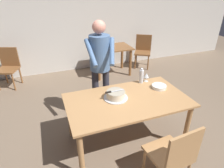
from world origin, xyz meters
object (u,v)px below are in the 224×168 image
at_px(cake_on_platter, 116,95).
at_px(chair_near_side, 173,154).
at_px(background_chair_1, 8,66).
at_px(water_bottle, 141,76).
at_px(background_chair_0, 143,50).
at_px(person_cutting_cake, 100,62).
at_px(cake_knife, 111,92).
at_px(wine_glass_near, 147,76).
at_px(background_table, 111,53).
at_px(plate_stack, 159,87).
at_px(main_dining_table, 127,105).

xyz_separation_m(cake_on_platter, chair_near_side, (0.32, -0.94, -0.31)).
distance_m(cake_on_platter, background_chair_1, 3.07).
xyz_separation_m(water_bottle, background_chair_0, (1.29, 2.26, -0.37)).
bearing_deg(person_cutting_cake, water_bottle, -26.91).
xyz_separation_m(cake_on_platter, person_cutting_cake, (-0.03, 0.60, 0.27)).
relative_size(cake_on_platter, water_bottle, 1.36).
distance_m(water_bottle, background_chair_0, 2.62).
relative_size(water_bottle, background_chair_0, 0.28).
height_order(chair_near_side, background_chair_1, same).
bearing_deg(cake_knife, chair_near_side, -67.54).
distance_m(cake_knife, wine_glass_near, 0.80).
distance_m(chair_near_side, background_table, 3.33).
bearing_deg(plate_stack, background_chair_0, 66.12).
height_order(chair_near_side, background_table, chair_near_side).
bearing_deg(cake_on_platter, background_chair_1, 123.08).
bearing_deg(water_bottle, person_cutting_cake, 153.09).
bearing_deg(water_bottle, background_chair_0, 60.29).
bearing_deg(plate_stack, cake_on_platter, -176.83).
bearing_deg(background_table, main_dining_table, -105.15).
bearing_deg(background_table, cake_knife, -110.40).
distance_m(chair_near_side, background_chair_0, 3.82).
xyz_separation_m(plate_stack, wine_glass_near, (-0.07, 0.27, 0.08)).
distance_m(plate_stack, chair_near_side, 1.10).
height_order(cake_on_platter, person_cutting_cake, person_cutting_cake).
height_order(cake_knife, water_bottle, water_bottle).
xyz_separation_m(cake_knife, person_cutting_cake, (0.04, 0.60, 0.21)).
distance_m(water_bottle, background_chair_1, 3.19).
relative_size(cake_on_platter, wine_glass_near, 2.36).
bearing_deg(water_bottle, plate_stack, -56.22).
bearing_deg(main_dining_table, plate_stack, 12.21).
relative_size(main_dining_table, water_bottle, 6.78).
distance_m(cake_knife, chair_near_side, 1.08).
bearing_deg(main_dining_table, person_cutting_cake, 104.41).
distance_m(cake_on_platter, plate_stack, 0.73).
bearing_deg(background_chair_0, background_chair_1, 180.00).
relative_size(wine_glass_near, background_table, 0.14).
xyz_separation_m(cake_on_platter, water_bottle, (0.56, 0.30, 0.06)).
distance_m(wine_glass_near, background_chair_0, 2.56).
distance_m(cake_knife, water_bottle, 0.70).
relative_size(cake_on_platter, cake_knife, 1.26).
bearing_deg(main_dining_table, water_bottle, 42.99).
distance_m(water_bottle, chair_near_side, 1.32).
bearing_deg(cake_knife, background_chair_1, 121.92).
xyz_separation_m(main_dining_table, plate_stack, (0.59, 0.13, 0.12)).
relative_size(plate_stack, person_cutting_cake, 0.13).
distance_m(person_cutting_cake, background_chair_0, 2.77).
bearing_deg(plate_stack, chair_near_side, -112.95).
bearing_deg(main_dining_table, background_chair_1, 124.37).
height_order(plate_stack, water_bottle, water_bottle).
xyz_separation_m(chair_near_side, background_chair_0, (1.53, 3.50, 0.00)).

